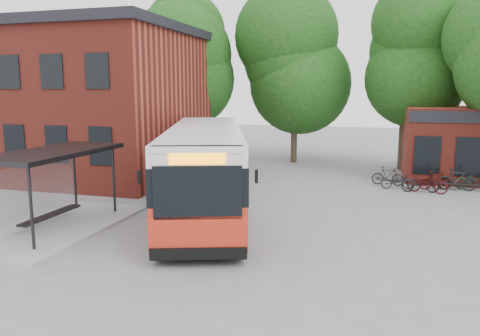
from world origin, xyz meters
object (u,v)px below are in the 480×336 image
(bicycle_5, at_px, (457,180))
(bicycle_6, at_px, (474,180))
(bus_shelter, at_px, (56,190))
(city_bus, at_px, (206,168))
(bicycle_3, at_px, (435,180))
(bicycle_0, at_px, (397,181))
(bicycle_4, at_px, (427,183))
(bicycle_1, at_px, (388,176))
(bicycle_2, at_px, (420,183))

(bicycle_5, relative_size, bicycle_6, 1.01)
(bus_shelter, bearing_deg, bicycle_5, 36.70)
(bus_shelter, relative_size, city_bus, 0.51)
(city_bus, bearing_deg, bicycle_3, 16.20)
(bicycle_0, bearing_deg, bicycle_5, -91.42)
(bus_shelter, distance_m, bicycle_5, 18.56)
(city_bus, distance_m, bicycle_6, 13.83)
(bicycle_0, relative_size, bicycle_4, 0.86)
(bicycle_3, relative_size, bicycle_5, 0.88)
(city_bus, relative_size, bicycle_0, 8.48)
(city_bus, relative_size, bicycle_1, 8.28)
(bicycle_1, bearing_deg, bicycle_3, -95.60)
(bicycle_0, xyz_separation_m, bicycle_4, (1.36, -0.56, 0.07))
(bicycle_2, xyz_separation_m, bicycle_3, (0.77, 0.86, 0.02))
(bicycle_2, bearing_deg, bicycle_6, -67.64)
(bicycle_3, bearing_deg, bicycle_1, 58.34)
(bus_shelter, bearing_deg, bicycle_2, 37.79)
(city_bus, xyz_separation_m, bicycle_4, (9.30, 5.82, -1.24))
(city_bus, relative_size, bicycle_5, 7.41)
(bicycle_5, bearing_deg, bus_shelter, 127.67)
(bicycle_4, height_order, bicycle_6, bicycle_4)
(bicycle_5, bearing_deg, city_bus, 123.34)
(bicycle_2, xyz_separation_m, bicycle_4, (0.32, -0.07, 0.03))
(bicycle_1, distance_m, bicycle_4, 2.30)
(bus_shelter, height_order, city_bus, city_bus)
(bus_shelter, height_order, bicycle_0, bus_shelter)
(city_bus, height_order, bicycle_1, city_bus)
(bus_shelter, relative_size, bicycle_0, 4.36)
(bus_shelter, distance_m, bicycle_2, 16.58)
(bicycle_3, bearing_deg, city_bus, 105.39)
(bicycle_3, xyz_separation_m, bicycle_6, (1.88, 0.62, -0.01))
(bicycle_0, distance_m, bicycle_6, 3.83)
(bus_shelter, height_order, bicycle_1, bus_shelter)
(bicycle_6, bearing_deg, bicycle_2, 106.57)
(bicycle_1, bearing_deg, bicycle_5, -90.45)
(bicycle_1, distance_m, bicycle_5, 3.30)
(bicycle_4, relative_size, bicycle_6, 1.03)
(city_bus, distance_m, bicycle_2, 10.81)
(bicycle_0, distance_m, bicycle_1, 0.97)
(bicycle_4, bearing_deg, bicycle_5, -42.49)
(bicycle_0, bearing_deg, bicycle_4, -122.66)
(bicycle_2, bearing_deg, bicycle_3, -48.86)
(bicycle_2, distance_m, bicycle_3, 1.15)
(bicycle_3, bearing_deg, bicycle_6, -90.92)
(bicycle_2, xyz_separation_m, bicycle_5, (1.78, 0.94, 0.08))
(bus_shelter, xyz_separation_m, bicycle_4, (13.40, 10.08, -0.96))
(bicycle_4, xyz_separation_m, bicycle_6, (2.34, 1.55, -0.01))
(bicycle_4, bearing_deg, city_bus, 135.11)
(city_bus, distance_m, bicycle_5, 12.80)
(bicycle_1, bearing_deg, city_bus, 140.84)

